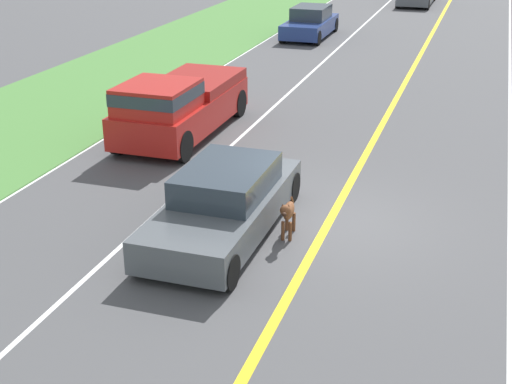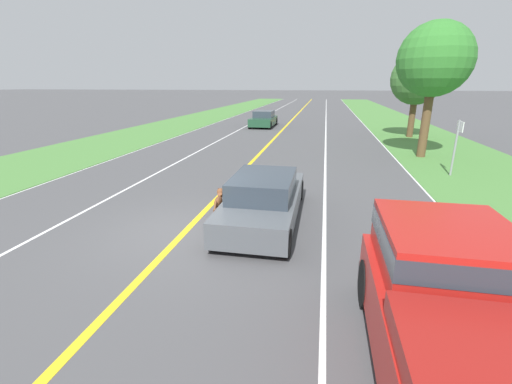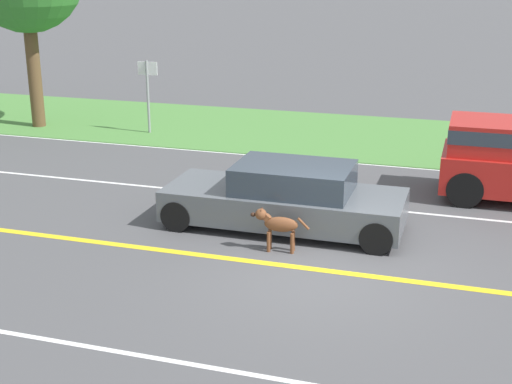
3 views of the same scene
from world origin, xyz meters
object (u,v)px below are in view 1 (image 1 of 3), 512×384
object	(u,v)px
ego_car	(225,203)
dog	(288,212)
pickup_truck	(179,104)
car_trailing_near	(310,23)

from	to	relation	value
ego_car	dog	world-z (taller)	ego_car
ego_car	pickup_truck	xyz separation A→B (m)	(3.26, -5.20, 0.29)
pickup_truck	car_trailing_near	distance (m)	15.21
car_trailing_near	pickup_truck	bearing A→B (deg)	90.71
pickup_truck	car_trailing_near	bearing A→B (deg)	-89.29
pickup_truck	dog	bearing A→B (deg)	131.68
ego_car	pickup_truck	world-z (taller)	pickup_truck
ego_car	dog	bearing A→B (deg)	-173.19
ego_car	dog	distance (m)	1.25
ego_car	car_trailing_near	xyz separation A→B (m)	(3.45, -20.40, 0.01)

